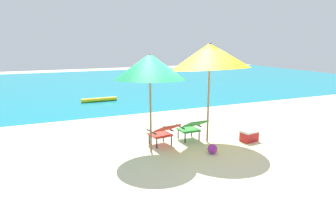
{
  "coord_description": "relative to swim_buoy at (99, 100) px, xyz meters",
  "views": [
    {
      "loc": [
        -3.27,
        -7.03,
        2.68
      ],
      "look_at": [
        0.0,
        0.5,
        0.75
      ],
      "focal_mm": 32.1,
      "sensor_mm": 36.0,
      "label": 1
    }
  ],
  "objects": [
    {
      "name": "ocean_band",
      "position": [
        0.79,
        6.04,
        -0.09
      ],
      "size": [
        40.0,
        18.0,
        0.01
      ],
      "primitive_type": "cube",
      "color": "teal",
      "rests_on": "ground_plane"
    },
    {
      "name": "swim_buoy",
      "position": [
        0.0,
        0.0,
        0.0
      ],
      "size": [
        1.6,
        0.18,
        0.18
      ],
      "primitive_type": "cylinder",
      "rotation": [
        0.0,
        1.57,
        0.0
      ],
      "color": "yellow",
      "rests_on": "ocean_band"
    },
    {
      "name": "beach_ball",
      "position": [
        1.28,
        -7.67,
        0.02
      ],
      "size": [
        0.24,
        0.24,
        0.24
      ],
      "primitive_type": "sphere",
      "color": "purple",
      "rests_on": "ground_plane"
    },
    {
      "name": "ground_plane",
      "position": [
        0.79,
        -2.57,
        -0.1
      ],
      "size": [
        40.0,
        40.0,
        0.0
      ],
      "primitive_type": "plane",
      "color": "beige"
    },
    {
      "name": "cooler_box",
      "position": [
        2.7,
        -7.26,
        0.06
      ],
      "size": [
        0.51,
        0.39,
        0.32
      ],
      "color": "red",
      "rests_on": "ground_plane"
    },
    {
      "name": "beach_umbrella_left",
      "position": [
        -0.05,
        -6.92,
        2.0
      ],
      "size": [
        2.36,
        2.37,
        2.44
      ],
      "color": "olive",
      "rests_on": "ground_plane"
    },
    {
      "name": "beach_umbrella_right",
      "position": [
        1.63,
        -6.83,
        2.21
      ],
      "size": [
        2.58,
        2.61,
        2.72
      ],
      "color": "olive",
      "rests_on": "ground_plane"
    },
    {
      "name": "lounge_chair_left",
      "position": [
        0.37,
        -6.72,
        0.31
      ],
      "size": [
        0.65,
        0.94,
        0.68
      ],
      "color": "red",
      "rests_on": "ground_plane"
    },
    {
      "name": "lounge_chair_right",
      "position": [
        1.25,
        -6.63,
        0.31
      ],
      "size": [
        0.56,
        0.89,
        0.68
      ],
      "color": "#338E3D",
      "rests_on": "ground_plane"
    }
  ]
}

